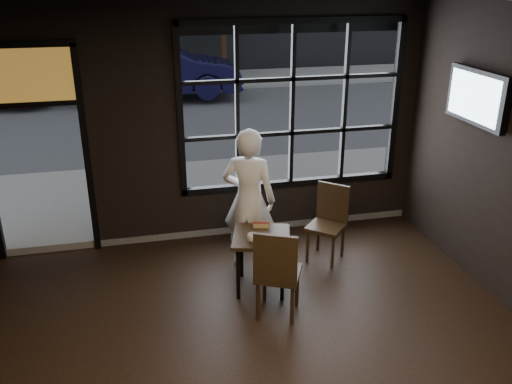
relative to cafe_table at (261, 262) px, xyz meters
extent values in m
cube|color=black|center=(-0.42, -2.01, 2.86)|extent=(6.00, 7.00, 0.02)
cube|color=black|center=(0.78, 1.49, 1.45)|extent=(3.06, 0.12, 2.28)
cube|color=orange|center=(-2.52, 1.49, 2.00)|extent=(1.20, 0.06, 0.70)
cube|color=#545456|center=(-0.42, 21.99, -0.37)|extent=(60.00, 41.00, 0.04)
cube|color=black|center=(0.00, 0.00, 0.00)|extent=(0.79, 0.79, 0.69)
cube|color=black|center=(0.06, -0.53, 0.18)|extent=(0.60, 0.60, 1.05)
cube|color=black|center=(0.97, 0.49, 0.14)|extent=(0.60, 0.60, 0.98)
imported|color=white|center=(-0.02, 0.55, 0.55)|extent=(0.78, 0.68, 1.80)
imported|color=silver|center=(-0.13, -0.13, 0.39)|extent=(0.17, 0.17, 0.10)
cube|color=black|center=(2.51, -0.01, 1.81)|extent=(0.12, 1.06, 0.62)
imported|color=black|center=(-0.52, 10.44, 0.53)|extent=(4.79, 1.84, 1.56)
cylinder|color=#332114|center=(-1.92, 13.22, 0.69)|extent=(0.19, 0.19, 2.07)
cylinder|color=#332114|center=(1.88, 13.16, 0.81)|extent=(0.21, 0.21, 2.32)
camera|label=1|loc=(-1.31, -5.36, 3.13)|focal=38.00mm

